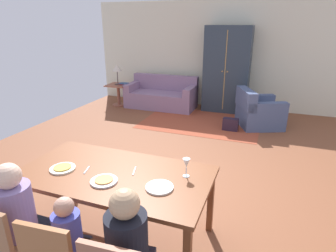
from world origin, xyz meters
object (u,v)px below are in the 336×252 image
at_px(book_lower, 124,84).
at_px(book_upper, 124,83).
at_px(person_man, 22,225).
at_px(table_lamp, 117,69).
at_px(side_table, 118,92).
at_px(couch, 162,96).
at_px(armchair, 258,112).
at_px(dining_chair_man, 5,241).
at_px(person_child, 73,248).
at_px(plate_near_woman, 159,187).
at_px(plate_near_man, 63,169).
at_px(handbag, 230,124).
at_px(armoire, 227,70).
at_px(wine_glass, 186,164).
at_px(plate_near_child, 104,181).
at_px(dining_table, 115,179).

distance_m(book_lower, book_upper, 0.04).
distance_m(person_man, book_upper, 5.51).
bearing_deg(table_lamp, side_table, -45.00).
bearing_deg(couch, armchair, -15.10).
relative_size(dining_chair_man, person_child, 0.94).
relative_size(plate_near_woman, book_upper, 1.14).
relative_size(plate_near_man, plate_near_woman, 1.00).
height_order(armchair, handbag, armchair).
xyz_separation_m(armoire, book_upper, (-2.64, -0.52, -0.43)).
height_order(dining_chair_man, side_table, dining_chair_man).
distance_m(side_table, book_upper, 0.31).
xyz_separation_m(couch, table_lamp, (-1.17, -0.26, 0.71)).
height_order(book_lower, handbag, book_lower).
bearing_deg(plate_near_woman, wine_glass, 60.27).
xyz_separation_m(plate_near_child, plate_near_woman, (0.52, 0.08, 0.00)).
bearing_deg(armoire, plate_near_woman, -87.05).
bearing_deg(couch, plate_near_man, -79.84).
distance_m(table_lamp, handbag, 3.43).
height_order(side_table, table_lamp, table_lamp).
bearing_deg(table_lamp, armchair, -6.52).
height_order(plate_near_child, couch, couch).
xyz_separation_m(plate_near_woman, handbag, (0.11, 3.71, -0.64)).
height_order(wine_glass, side_table, wine_glass).
bearing_deg(plate_near_child, book_upper, 116.94).
distance_m(person_child, book_upper, 5.71).
xyz_separation_m(table_lamp, handbag, (3.19, -0.90, -0.88)).
distance_m(plate_near_woman, person_child, 0.85).
bearing_deg(handbag, person_man, -104.97).
xyz_separation_m(table_lamp, book_lower, (0.16, 0.02, -0.41)).
distance_m(dining_chair_man, person_man, 0.18).
bearing_deg(handbag, armchair, 43.68).
xyz_separation_m(dining_chair_man, armoire, (0.77, 5.88, 0.56)).
bearing_deg(side_table, plate_near_woman, -56.20).
distance_m(person_child, handbag, 4.34).
relative_size(person_child, book_upper, 4.20).
xyz_separation_m(plate_near_man, armoire, (0.77, 5.15, 0.28)).
distance_m(plate_near_woman, table_lamp, 5.55).
relative_size(plate_near_man, side_table, 0.43).
height_order(plate_near_child, book_upper, plate_near_child).
distance_m(plate_near_woman, armoire, 5.14).
bearing_deg(side_table, book_upper, 1.40).
bearing_deg(wine_glass, couch, 114.30).
bearing_deg(dining_chair_man, plate_near_child, 52.40).
bearing_deg(dining_chair_man, side_table, 110.93).
distance_m(dining_table, dining_chair_man, 1.02).
distance_m(plate_near_man, plate_near_child, 0.52).
distance_m(book_upper, handbag, 3.18).
distance_m(dining_chair_man, handbag, 4.62).
distance_m(dining_chair_man, person_child, 0.54).
xyz_separation_m(dining_table, plate_near_man, (-0.52, -0.12, 0.08)).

